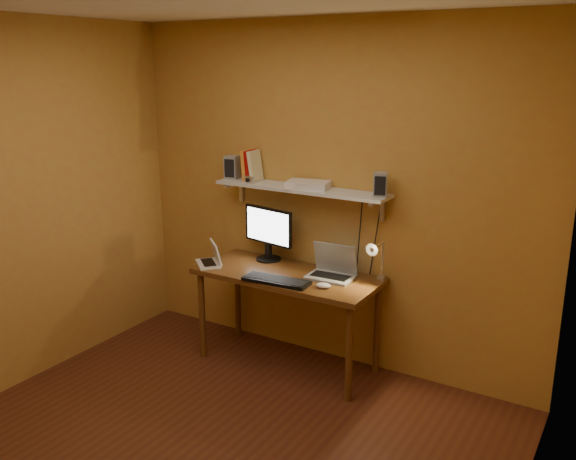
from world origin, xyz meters
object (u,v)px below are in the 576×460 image
Objects in this scene: monitor at (268,231)px; keyboard at (276,281)px; mouse at (324,286)px; speaker_left at (232,167)px; laptop at (333,268)px; desk at (287,284)px; speaker_right at (380,185)px; desk_lamp at (377,256)px; netbook at (212,258)px; router at (308,185)px; wall_shelf at (301,189)px; shelf_camera at (249,180)px.

keyboard is (0.33, -0.41, -0.23)m from monitor.
speaker_left is at bearing 148.42° from mouse.
laptop is at bearing 1.34° from monitor.
desk is 8.28× the size of speaker_right.
speaker_left is at bearing 176.57° from desk_lamp.
netbook is 0.75m from speaker_left.
mouse is 0.28× the size of desk_lamp.
speaker_right reaches higher than desk_lamp.
mouse is at bearing -80.44° from laptop.
speaker_left reaches higher than netbook.
router reaches higher than laptop.
laptop is at bearing 42.61° from keyboard.
wall_shelf is 13.26× the size of mouse.
netbook reaches higher than keyboard.
speaker_right is at bearing 9.71° from monitor.
desk_lamp is at bearing -14.91° from speaker_left.
keyboard is 1.58× the size of router.
speaker_left is at bearing 158.19° from shelf_camera.
desk is 1.04m from speaker_right.
laptop is 3.25× the size of mouse.
speaker_left is (-0.03, 0.34, 0.67)m from netbook.
monitor is 1.50× the size of router.
wall_shelf is 0.77m from desk_lamp.
monitor is 0.55m from router.
netbook is at bearing 175.55° from speaker_right.
router is at bearing 174.14° from desk_lamp.
router reaches higher than wall_shelf.
desk is 2.84× the size of keyboard.
keyboard is 1.31× the size of desk_lamp.
speaker_right is 1.06m from shelf_camera.
laptop is 0.70× the size of keyboard.
desk is 0.64m from netbook.
desk is 0.48m from monitor.
shelf_camera reaches higher than monitor.
monitor is 0.79m from mouse.
wall_shelf is at bearing 90.00° from desk.
wall_shelf is at bearing 10.91° from shelf_camera.
wall_shelf is 2.98× the size of monitor.
wall_shelf is 0.89m from netbook.
laptop is 1.17m from speaker_left.
wall_shelf reaches higher than laptop.
monitor is at bearing 87.48° from netbook.
shelf_camera reaches higher than router.
shelf_camera is (-0.45, 0.33, 0.64)m from keyboard.
keyboard is 0.74m from desk_lamp.
desk_lamp is at bearing -5.86° from router.
wall_shelf is 4.08× the size of laptop.
desk is 14.86× the size of shelf_camera.
monitor is at bearing 179.90° from wall_shelf.
router is (-0.57, -0.00, -0.06)m from speaker_right.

